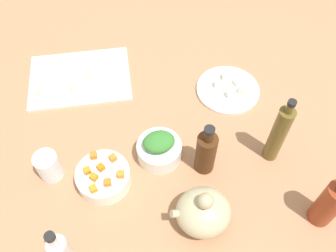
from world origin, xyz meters
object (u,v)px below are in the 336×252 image
teapot (203,212)px  bottle_2 (330,204)px  cutting_board (80,78)px  bowl_carrots (104,177)px  bottle_1 (278,134)px  drinking_glass_0 (49,166)px  bowl_greens (159,151)px  bottle_3 (206,152)px  plate_tofu (228,90)px

teapot → bottle_2: bearing=172.3°
cutting_board → teapot: (-31.43, 57.89, 5.14)cm
cutting_board → bowl_carrots: bowl_carrots is taller
bottle_1 → bottle_2: bearing=108.0°
cutting_board → bowl_carrots: (-6.07, 42.03, 2.20)cm
teapot → bottle_1: size_ratio=0.63×
drinking_glass_0 → bowl_greens: bearing=-178.2°
bottle_3 → plate_tofu: bearing=-118.0°
bowl_greens → bowl_carrots: bearing=19.7°
bowl_greens → drinking_glass_0: drinking_glass_0 is taller
teapot → plate_tofu: bearing=-113.3°
bottle_1 → drinking_glass_0: bottle_1 is taller
teapot → drinking_glass_0: bearing=-27.4°
plate_tofu → drinking_glass_0: (59.31, 22.90, 4.04)cm
bowl_greens → teapot: bearing=110.8°
bottle_3 → drinking_glass_0: (44.65, -4.71, -3.35)cm
teapot → bottle_3: bottle_3 is taller
drinking_glass_0 → bottle_3: bearing=174.0°
teapot → bottle_3: (-4.21, -16.24, 2.34)cm
cutting_board → drinking_glass_0: size_ratio=3.78×
plate_tofu → bowl_greens: (27.21, 21.89, 2.31)cm
plate_tofu → bowl_greens: bowl_greens is taller
drinking_glass_0 → plate_tofu: bearing=-158.9°
teapot → bottle_2: size_ratio=0.79×
teapot → cutting_board: bearing=-61.5°
drinking_glass_0 → bottle_2: bearing=160.7°
plate_tofu → bowl_carrots: 52.39cm
cutting_board → bottle_3: bottle_3 is taller
cutting_board → bottle_2: (-63.22, 62.21, 8.32)cm
bottle_2 → bowl_greens: bearing=-33.2°
bowl_greens → plate_tofu: bearing=-141.2°
bottle_3 → drinking_glass_0: size_ratio=2.11×
plate_tofu → bottle_3: (14.66, 27.61, 7.38)cm
bowl_carrots → bottle_2: (-57.15, 20.17, 6.12)cm
bowl_greens → bowl_carrots: bowl_greens is taller
bowl_carrots → bowl_greens: bearing=-160.3°
cutting_board → teapot: teapot is taller
bottle_1 → bottle_2: 22.39cm
bowl_carrots → plate_tofu: bearing=-147.7°
bowl_greens → teapot: teapot is taller
cutting_board → bottle_1: (-56.34, 41.05, 10.78)cm
bottle_3 → drinking_glass_0: bottle_3 is taller
bowl_carrots → teapot: 30.06cm
teapot → drinking_glass_0: 45.56cm
bowl_greens → drinking_glass_0: 32.17cm
cutting_board → bowl_greens: bearing=122.7°
bottle_2 → bottle_1: bearing=-72.0°
bowl_greens → drinking_glass_0: size_ratio=1.43×
plate_tofu → teapot: 48.00cm
bowl_carrots → bottle_3: (-29.57, -0.39, 5.28)cm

